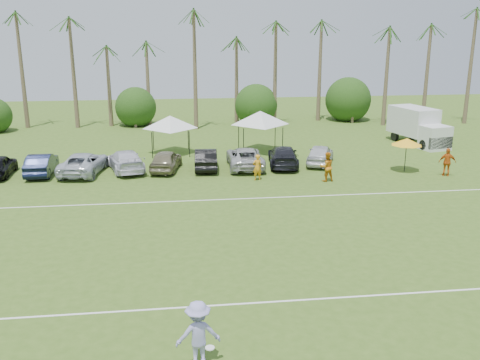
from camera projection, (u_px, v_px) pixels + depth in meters
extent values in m
plane|color=#3D5A1B|center=(255.00, 335.00, 16.95)|extent=(120.00, 120.00, 0.00)
cube|color=white|center=(247.00, 303.00, 18.86)|extent=(80.00, 0.10, 0.01)
cube|color=white|center=(218.00, 200.00, 30.31)|extent=(80.00, 0.10, 0.01)
cone|color=brown|center=(14.00, 83.00, 49.94)|extent=(0.44, 0.44, 9.00)
cone|color=brown|center=(69.00, 77.00, 50.40)|extent=(0.44, 0.44, 10.00)
cone|color=brown|center=(112.00, 71.00, 50.75)|extent=(0.44, 0.44, 11.00)
cone|color=brown|center=(155.00, 86.00, 51.64)|extent=(0.44, 0.44, 8.00)
cone|color=brown|center=(196.00, 81.00, 51.99)|extent=(0.44, 0.44, 9.00)
cone|color=brown|center=(237.00, 75.00, 52.34)|extent=(0.44, 0.44, 10.00)
cone|color=brown|center=(277.00, 69.00, 52.69)|extent=(0.44, 0.44, 11.00)
cone|color=brown|center=(326.00, 84.00, 53.70)|extent=(0.44, 0.44, 8.00)
cone|color=brown|center=(374.00, 78.00, 54.17)|extent=(0.44, 0.44, 9.00)
cone|color=brown|center=(421.00, 73.00, 54.64)|extent=(0.44, 0.44, 10.00)
cone|color=brown|center=(458.00, 68.00, 54.98)|extent=(0.44, 0.44, 11.00)
cylinder|color=brown|center=(0.00, 122.00, 51.68)|extent=(0.30, 0.30, 1.40)
cylinder|color=brown|center=(136.00, 119.00, 53.26)|extent=(0.30, 0.30, 1.40)
sphere|color=#1A3D11|center=(136.00, 108.00, 52.96)|extent=(4.00, 4.00, 4.00)
cylinder|color=brown|center=(255.00, 116.00, 54.71)|extent=(0.30, 0.30, 1.40)
sphere|color=#1A3D11|center=(255.00, 106.00, 54.41)|extent=(4.00, 4.00, 4.00)
cylinder|color=brown|center=(349.00, 115.00, 55.92)|extent=(0.30, 0.30, 1.40)
sphere|color=#1A3D11|center=(350.00, 104.00, 55.62)|extent=(4.00, 4.00, 4.00)
imported|color=orange|center=(257.00, 167.00, 34.07)|extent=(0.70, 0.55, 1.68)
imported|color=orange|center=(327.00, 167.00, 33.78)|extent=(1.00, 0.82, 1.89)
imported|color=#CB5B16|center=(447.00, 162.00, 34.99)|extent=(1.18, 0.77, 1.86)
cube|color=silver|center=(413.00, 121.00, 45.07)|extent=(3.15, 4.59, 2.28)
cube|color=silver|center=(435.00, 138.00, 42.69)|extent=(2.41, 2.07, 1.91)
cube|color=black|center=(441.00, 143.00, 42.14)|extent=(2.10, 0.73, 0.91)
cube|color=#E5590C|center=(424.00, 125.00, 45.56)|extent=(0.34, 1.43, 0.82)
cylinder|color=black|center=(424.00, 145.00, 42.70)|extent=(0.45, 0.86, 0.82)
cylinder|color=black|center=(442.00, 143.00, 43.30)|extent=(0.45, 0.86, 0.82)
cylinder|color=black|center=(395.00, 136.00, 46.16)|extent=(0.45, 0.86, 0.82)
cylinder|color=black|center=(412.00, 135.00, 46.76)|extent=(0.45, 0.86, 0.82)
cylinder|color=black|center=(152.00, 145.00, 39.78)|extent=(0.06, 0.06, 1.98)
cylinder|color=black|center=(189.00, 144.00, 40.12)|extent=(0.06, 0.06, 1.98)
cylinder|color=black|center=(153.00, 138.00, 42.43)|extent=(0.06, 0.06, 1.98)
cylinder|color=black|center=(188.00, 137.00, 42.76)|extent=(0.06, 0.06, 1.98)
pyramid|color=white|center=(170.00, 116.00, 40.73)|extent=(4.28, 4.28, 0.99)
cylinder|color=black|center=(244.00, 142.00, 40.40)|extent=(0.06, 0.06, 2.14)
cylinder|color=black|center=(283.00, 141.00, 40.77)|extent=(0.06, 0.06, 2.14)
cylinder|color=black|center=(239.00, 135.00, 43.28)|extent=(0.06, 0.06, 2.14)
cylinder|color=black|center=(275.00, 134.00, 43.64)|extent=(0.06, 0.06, 2.14)
pyramid|color=silver|center=(260.00, 111.00, 41.44)|extent=(4.62, 4.62, 1.07)
cylinder|color=black|center=(405.00, 157.00, 36.03)|extent=(0.05, 0.05, 2.07)
cone|color=yellow|center=(407.00, 142.00, 35.75)|extent=(2.07, 2.07, 0.47)
imported|color=#9F9ADB|center=(198.00, 334.00, 15.17)|extent=(1.36, 0.87, 2.00)
cylinder|color=white|center=(210.00, 348.00, 15.03)|extent=(0.27, 0.27, 0.03)
imported|color=black|center=(41.00, 164.00, 35.42)|extent=(1.59, 4.33, 1.42)
imported|color=silver|center=(83.00, 163.00, 35.66)|extent=(3.07, 5.39, 1.42)
imported|color=silver|center=(126.00, 160.00, 36.39)|extent=(3.19, 5.24, 1.42)
imported|color=#7C7557|center=(166.00, 160.00, 36.45)|extent=(2.46, 4.41, 1.42)
imported|color=black|center=(206.00, 159.00, 36.88)|extent=(1.73, 4.38, 1.42)
imported|color=#AFAFAF|center=(245.00, 157.00, 37.23)|extent=(2.51, 5.17, 1.42)
imported|color=black|center=(283.00, 156.00, 37.65)|extent=(2.64, 5.11, 1.42)
imported|color=silver|center=(320.00, 154.00, 38.13)|extent=(3.08, 4.49, 1.42)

